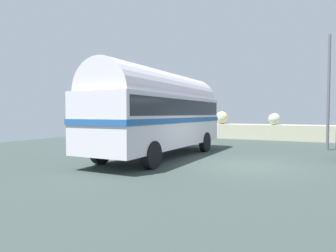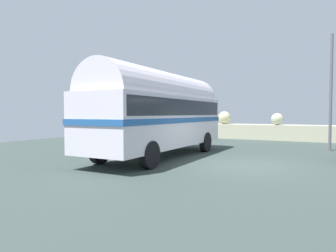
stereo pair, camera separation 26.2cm
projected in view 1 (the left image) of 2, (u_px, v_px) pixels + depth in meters
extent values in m
cube|color=#323E3A|center=(243.00, 165.00, 10.89)|extent=(32.00, 26.00, 0.02)
cube|color=#B1AF93|center=(280.00, 132.00, 21.39)|extent=(31.36, 1.80, 1.10)
sphere|color=#B2B39D|center=(134.00, 115.00, 26.80)|extent=(1.29, 1.29, 1.29)
cube|color=#B9BD8E|center=(171.00, 115.00, 25.49)|extent=(1.30, 1.50, 1.32)
sphere|color=#BDB88A|center=(222.00, 118.00, 23.22)|extent=(0.97, 0.97, 0.97)
sphere|color=#B1B999|center=(274.00, 119.00, 21.27)|extent=(0.83, 0.83, 0.83)
cylinder|color=black|center=(165.00, 140.00, 15.75)|extent=(0.29, 0.96, 0.96)
cylinder|color=black|center=(205.00, 142.00, 14.74)|extent=(0.29, 0.96, 0.96)
cylinder|color=black|center=(101.00, 151.00, 11.12)|extent=(0.29, 0.96, 0.96)
cylinder|color=black|center=(152.00, 155.00, 10.11)|extent=(0.29, 0.96, 0.96)
cube|color=silver|center=(160.00, 121.00, 12.88)|extent=(2.47, 8.42, 2.10)
cylinder|color=silver|center=(160.00, 97.00, 12.84)|extent=(2.26, 8.08, 2.20)
cube|color=#225495|center=(160.00, 120.00, 12.88)|extent=(2.51, 8.50, 0.20)
cube|color=black|center=(160.00, 108.00, 12.86)|extent=(2.50, 8.08, 0.64)
cube|color=silver|center=(197.00, 135.00, 16.71)|extent=(2.28, 0.18, 0.28)
cylinder|color=#5B5B60|center=(329.00, 93.00, 15.14)|extent=(0.14, 0.14, 5.89)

